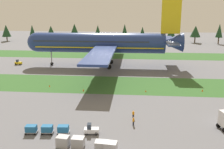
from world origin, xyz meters
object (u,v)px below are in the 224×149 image
(airliner, at_px, (103,43))
(cargo_dolly_second, at_px, (47,129))
(taxiway_marker_1, at_px, (146,91))
(ground_crew_loader, at_px, (133,114))
(baggage_tug, at_px, (91,130))
(taxiway_marker_3, at_px, (83,90))
(uld_container_0, at_px, (78,142))
(pushback_tractor, at_px, (18,63))
(ground_crew_marshaller, at_px, (133,121))
(taxiway_marker_2, at_px, (202,90))
(cargo_dolly_lead, at_px, (63,129))
(cargo_dolly_third, at_px, (31,129))
(uld_container_1, at_px, (63,141))
(uld_container_2, at_px, (101,146))
(taxiway_marker_0, at_px, (49,86))
(uld_container_3, at_px, (111,147))

(airliner, relative_size, cargo_dolly_second, 31.03)
(cargo_dolly_second, relative_size, taxiway_marker_1, 4.58)
(airliner, bearing_deg, ground_crew_loader, -165.99)
(baggage_tug, distance_m, taxiway_marker_3, 25.16)
(ground_crew_loader, height_order, uld_container_0, ground_crew_loader)
(pushback_tractor, height_order, ground_crew_marshaller, pushback_tractor)
(pushback_tractor, xyz_separation_m, taxiway_marker_2, (63.74, -27.89, -0.52))
(cargo_dolly_lead, distance_m, uld_container_0, 5.64)
(baggage_tug, xyz_separation_m, ground_crew_loader, (7.49, 7.51, 0.13))
(airliner, xyz_separation_m, taxiway_marker_3, (-1.69, -30.59, -8.69))
(cargo_dolly_third, height_order, taxiway_marker_1, cargo_dolly_third)
(cargo_dolly_second, relative_size, uld_container_1, 1.15)
(uld_container_0, distance_m, uld_container_2, 3.98)
(pushback_tractor, bearing_deg, cargo_dolly_second, 28.24)
(uld_container_1, xyz_separation_m, taxiway_marker_2, (29.76, 31.75, -0.58))
(ground_crew_marshaller, relative_size, uld_container_1, 0.87)
(taxiway_marker_0, bearing_deg, taxiway_marker_1, -4.68)
(airliner, relative_size, taxiway_marker_2, 120.39)
(baggage_tug, bearing_deg, uld_container_2, 21.22)
(cargo_dolly_lead, height_order, uld_container_0, uld_container_0)
(airliner, height_order, ground_crew_marshaller, airliner)
(cargo_dolly_lead, bearing_deg, taxiway_marker_3, 178.21)
(baggage_tug, bearing_deg, taxiway_marker_1, 152.74)
(pushback_tractor, xyz_separation_m, uld_container_2, (40.42, -60.24, -0.06))
(cargo_dolly_third, xyz_separation_m, uld_container_1, (6.91, -3.90, -0.04))
(cargo_dolly_second, xyz_separation_m, uld_container_0, (6.52, -4.09, -0.08))
(cargo_dolly_second, distance_m, uld_container_1, 5.75)
(airliner, bearing_deg, taxiway_marker_3, 176.73)
(baggage_tug, distance_m, cargo_dolly_third, 10.83)
(cargo_dolly_second, bearing_deg, pushback_tractor, -156.05)
(airliner, height_order, cargo_dolly_third, airliner)
(baggage_tug, distance_m, uld_container_2, 5.91)
(taxiway_marker_3, bearing_deg, taxiway_marker_1, 2.86)
(ground_crew_loader, bearing_deg, taxiway_marker_0, 3.16)
(ground_crew_marshaller, relative_size, uld_container_2, 0.87)
(uld_container_3, bearing_deg, baggage_tug, 125.28)
(cargo_dolly_third, bearing_deg, airliner, 169.12)
(airliner, xyz_separation_m, uld_container_2, (7.00, -60.31, -8.20))
(cargo_dolly_lead, xyz_separation_m, taxiway_marker_2, (30.88, 27.41, -0.62))
(cargo_dolly_second, height_order, uld_container_3, uld_container_3)
(airliner, height_order, uld_container_2, airliner)
(airliner, xyz_separation_m, cargo_dolly_third, (-6.34, -55.81, -8.04))
(baggage_tug, distance_m, cargo_dolly_lead, 5.03)
(baggage_tug, bearing_deg, taxiway_marker_2, 131.85)
(cargo_dolly_third, bearing_deg, ground_crew_loader, 110.11)
(ground_crew_loader, bearing_deg, pushback_tractor, -3.42)
(uld_container_1, xyz_separation_m, taxiway_marker_3, (-2.26, 29.12, -0.61))
(ground_crew_loader, height_order, taxiway_marker_2, ground_crew_loader)
(cargo_dolly_second, relative_size, pushback_tractor, 0.89)
(cargo_dolly_third, bearing_deg, taxiway_marker_2, 122.82)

